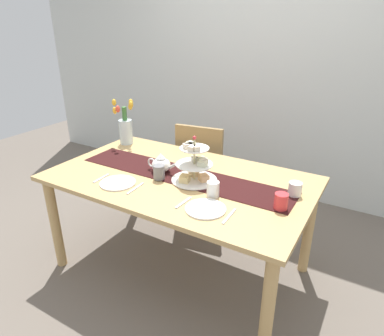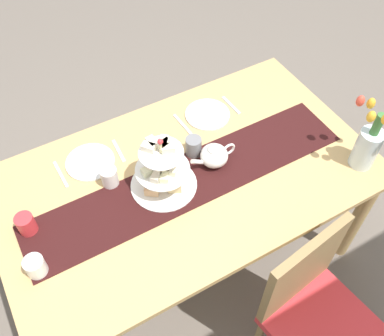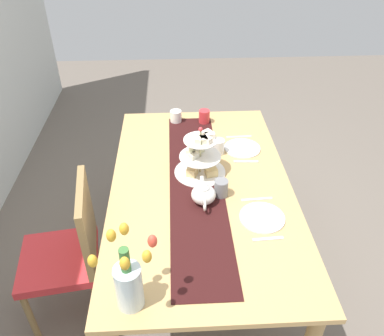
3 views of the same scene
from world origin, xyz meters
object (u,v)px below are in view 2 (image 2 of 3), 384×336
at_px(cream_jug, 36,266).
at_px(mug_orange, 26,224).
at_px(mug_grey, 193,146).
at_px(mug_white_text, 109,177).
at_px(dinner_plate_right, 90,162).
at_px(tulip_vase, 369,143).
at_px(fork_left, 231,105).
at_px(tiered_cake_stand, 162,171).
at_px(knife_left, 183,125).
at_px(dinner_plate_left, 207,114).
at_px(chair_left, 314,309).
at_px(knife_right, 61,174).
at_px(fork_right, 119,151).
at_px(dining_table, 186,187).
at_px(teapot, 214,155).

relative_size(cream_jug, mug_orange, 0.89).
distance_m(cream_jug, mug_grey, 0.86).
height_order(mug_grey, mug_white_text, mug_grey).
xyz_separation_m(cream_jug, mug_grey, (-0.83, -0.23, 0.01)).
distance_m(dinner_plate_right, mug_orange, 0.42).
distance_m(tulip_vase, fork_left, 0.72).
bearing_deg(tiered_cake_stand, knife_left, -131.88).
relative_size(tulip_vase, dinner_plate_left, 1.64).
bearing_deg(chair_left, cream_jug, -32.38).
xyz_separation_m(tulip_vase, dinner_plate_left, (0.46, -0.63, -0.14)).
relative_size(tiered_cake_stand, fork_left, 2.03).
relative_size(cream_jug, mug_white_text, 0.89).
xyz_separation_m(chair_left, dinner_plate_right, (0.58, -1.02, 0.25)).
xyz_separation_m(knife_right, mug_white_text, (-0.18, 0.16, 0.04)).
bearing_deg(fork_right, dining_table, 126.07).
distance_m(tiered_cake_stand, fork_right, 0.32).
bearing_deg(dinner_plate_right, cream_jug, 47.82).
height_order(knife_left, mug_white_text, mug_white_text).
bearing_deg(cream_jug, chair_left, 147.62).
relative_size(knife_left, mug_orange, 1.79).
xyz_separation_m(dinner_plate_left, knife_left, (0.14, 0.00, -0.00)).
relative_size(dinner_plate_left, mug_grey, 2.42).
bearing_deg(fork_right, mug_grey, 148.19).
bearing_deg(dining_table, fork_right, -53.93).
distance_m(tulip_vase, knife_left, 0.88).
xyz_separation_m(cream_jug, knife_right, (-0.23, -0.42, -0.04)).
height_order(cream_jug, mug_white_text, mug_white_text).
distance_m(teapot, dinner_plate_left, 0.32).
bearing_deg(tulip_vase, dining_table, -24.23).
relative_size(chair_left, cream_jug, 10.71).
relative_size(chair_left, knife_left, 5.35).
xyz_separation_m(dinner_plate_left, fork_left, (-0.15, 0.00, -0.00)).
bearing_deg(dining_table, fork_left, -146.23).
distance_m(teapot, fork_right, 0.47).
bearing_deg(dinner_plate_left, cream_jug, 22.26).
bearing_deg(fork_left, chair_left, 78.26).
bearing_deg(knife_right, mug_white_text, 138.73).
bearing_deg(dining_table, mug_white_text, -22.10).
height_order(knife_right, mug_orange, mug_orange).
bearing_deg(knife_right, tulip_vase, 153.38).
relative_size(fork_right, mug_white_text, 1.58).
xyz_separation_m(chair_left, mug_grey, (0.12, -0.83, 0.30)).
bearing_deg(tulip_vase, mug_grey, -33.74).
xyz_separation_m(dining_table, mug_orange, (0.71, -0.07, 0.14)).
xyz_separation_m(cream_jug, fork_right, (-0.52, -0.42, -0.04)).
xyz_separation_m(cream_jug, dinner_plate_left, (-1.02, -0.42, -0.04)).
bearing_deg(mug_white_text, dinner_plate_right, -76.86).
distance_m(tiered_cake_stand, mug_orange, 0.60).
relative_size(dinner_plate_right, mug_white_text, 2.42).
distance_m(fork_left, dinner_plate_right, 0.79).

